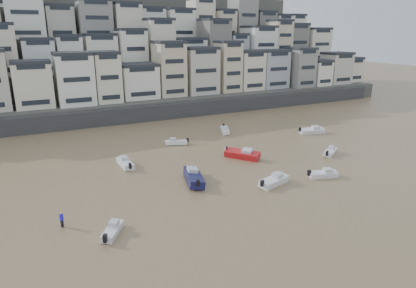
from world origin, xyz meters
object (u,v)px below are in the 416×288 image
boat_g (312,130)px  boat_a (274,180)px  boat_f (125,162)px  person_blue (62,219)px  person_pink (225,151)px  boat_j (112,229)px  boat_c (194,176)px  boat_d (330,151)px  boat_e (242,153)px  boat_h (176,141)px  boat_i (225,129)px  boat_b (323,173)px

boat_g → boat_a: bearing=-127.7°
boat_f → person_blue: bearing=142.7°
boat_f → person_pink: 16.29m
boat_a → boat_j: size_ratio=1.29×
boat_j → boat_c: bearing=-23.8°
boat_d → boat_g: bearing=29.7°
boat_c → boat_a: bearing=-107.2°
boat_e → person_blue: size_ratio=3.61×
boat_d → boat_f: 33.77m
boat_f → person_pink: (16.09, -2.57, 0.16)m
boat_d → boat_h: bearing=109.4°
boat_a → boat_i: size_ratio=1.06×
boat_b → boat_f: size_ratio=0.87×
boat_h → person_blue: size_ratio=2.55×
boat_f → person_pink: person_pink is taller
boat_i → boat_j: bearing=-22.2°
boat_h → boat_f: bearing=52.8°
boat_b → boat_j: size_ratio=1.09×
boat_e → person_pink: bearing=-173.9°
boat_g → boat_i: size_ratio=1.10×
boat_e → boat_j: (-24.33, -14.32, -0.29)m
boat_f → person_pink: size_ratio=2.99×
person_blue → boat_e: bearing=19.9°
boat_f → boat_a: bearing=-137.2°
boat_a → boat_i: 27.64m
boat_g → boat_d: bearing=-104.8°
boat_d → person_pink: person_pink is taller
boat_g → boat_c: bearing=-145.2°
boat_d → boat_b: bearing=-170.8°
boat_e → boat_b: bearing=-9.1°
boat_f → person_blue: 18.61m
boat_c → boat_i: boat_c is taller
boat_f → boat_j: 20.12m
boat_j → boat_i: bearing=-12.5°
boat_b → boat_d: bearing=58.3°
boat_b → boat_i: 27.59m
boat_a → boat_c: bearing=131.3°
person_pink → person_blue: bearing=-154.7°
boat_d → boat_j: size_ratio=1.10×
boat_i → boat_h: bearing=-51.5°
boat_d → boat_h: (-21.02, 16.99, -0.02)m
boat_f → boat_g: 38.72m
boat_g → boat_h: bearing=-177.1°
boat_b → boat_f: boat_f is taller
boat_i → boat_j: 41.98m
boat_b → person_blue: bearing=-165.5°
person_blue → boat_g: bearing=19.0°
boat_b → person_pink: person_pink is taller
boat_a → boat_b: bearing=-23.8°
boat_c → person_blue: (-17.53, -4.84, -0.05)m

